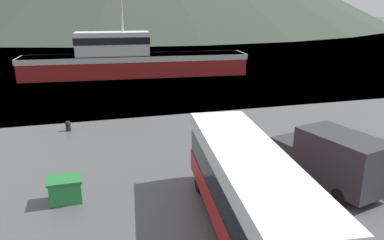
{
  "coord_description": "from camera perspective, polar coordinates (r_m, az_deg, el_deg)",
  "views": [
    {
      "loc": [
        -7.59,
        -5.66,
        8.06
      ],
      "look_at": [
        -2.37,
        13.06,
        2.0
      ],
      "focal_mm": 35.0,
      "sensor_mm": 36.0,
      "label": 1
    }
  ],
  "objects": [
    {
      "name": "water_surface",
      "position": [
        147.0,
        -12.97,
        13.74
      ],
      "size": [
        240.0,
        240.0,
        0.0
      ],
      "primitive_type": "plane",
      "color": "slate",
      "rests_on": "ground"
    },
    {
      "name": "tour_bus",
      "position": [
        13.52,
        8.47,
        -10.42
      ],
      "size": [
        3.52,
        10.38,
        3.21
      ],
      "rotation": [
        0.0,
        0.0,
        -0.11
      ],
      "color": "red",
      "rests_on": "ground"
    },
    {
      "name": "delivery_van",
      "position": [
        18.17,
        20.45,
        -5.42
      ],
      "size": [
        3.27,
        5.77,
        2.63
      ],
      "rotation": [
        0.0,
        0.0,
        0.23
      ],
      "color": "#2D2D33",
      "rests_on": "ground"
    },
    {
      "name": "fishing_boat",
      "position": [
        44.21,
        -9.22,
        9.08
      ],
      "size": [
        25.86,
        6.11,
        11.93
      ],
      "rotation": [
        0.0,
        0.0,
        4.63
      ],
      "color": "maroon",
      "rests_on": "water_surface"
    },
    {
      "name": "storage_bin",
      "position": [
        16.98,
        -18.69,
        -9.98
      ],
      "size": [
        1.42,
        1.08,
        1.05
      ],
      "color": "#287F3D",
      "rests_on": "ground"
    },
    {
      "name": "mooring_bollard",
      "position": [
        26.02,
        -18.37,
        -0.8
      ],
      "size": [
        0.37,
        0.37,
        0.68
      ],
      "color": "black",
      "rests_on": "ground"
    }
  ]
}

